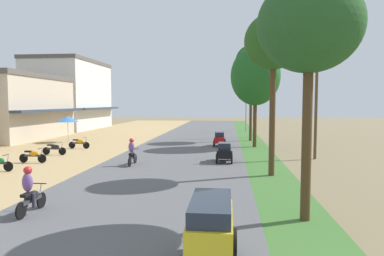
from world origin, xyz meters
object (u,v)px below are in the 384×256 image
Objects in this scene: car_hatchback_black at (224,151)px; vendor_umbrella at (68,119)px; median_tree_nearest at (309,27)px; streetlamp_mid at (246,101)px; car_hatchback_red at (220,139)px; parked_motorbike_fifth at (55,148)px; median_tree_fourth at (251,62)px; streetlamp_near at (250,100)px; utility_pole_near at (316,98)px; parked_motorbike_fourth at (33,155)px; median_tree_second at (273,43)px; median_tree_third at (255,76)px; parked_motorbike_sixth at (79,143)px; motorbike_ahead_second at (30,191)px; motorbike_ahead_third at (132,152)px; car_van_yellow at (211,230)px.

vendor_umbrella is at bearing 146.94° from car_hatchback_black.
median_tree_nearest reaches higher than streetlamp_mid.
streetlamp_mid is 3.49× the size of car_hatchback_red.
median_tree_fourth is at bearing 37.19° from parked_motorbike_fifth.
streetlamp_near is 0.89× the size of utility_pole_near.
streetlamp_mid is (14.70, 26.94, 3.59)m from parked_motorbike_fourth.
streetlamp_mid is at bearing 79.73° from car_hatchback_red.
median_tree_third is (0.00, 11.96, -0.78)m from median_tree_second.
median_tree_third reaches higher than utility_pole_near.
parked_motorbike_fourth is 0.71× the size of vendor_umbrella.
parked_motorbike_fourth is 18.36m from median_tree_third.
streetlamp_near is (15.01, 14.59, 3.67)m from parked_motorbike_fifth.
streetlamp_mid is at bearing 89.81° from median_tree_second.
parked_motorbike_sixth is 0.22× the size of utility_pole_near.
parked_motorbike_fourth is at bearing -134.84° from median_tree_fourth.
car_hatchback_black is (-2.51, 3.90, -6.18)m from median_tree_second.
parked_motorbike_sixth is at bearing 147.49° from median_tree_second.
motorbike_ahead_second is at bearing -119.72° from car_hatchback_black.
median_tree_third is at bearing 72.71° from car_hatchback_black.
streetlamp_mid is at bearing 40.86° from vendor_umbrella.
motorbike_ahead_third reaches higher than parked_motorbike_fifth.
parked_motorbike_sixth is 18.03m from median_tree_fourth.
parked_motorbike_fifth is at bearing 126.64° from car_van_yellow.
car_hatchback_black is (0.12, 14.72, -0.28)m from car_van_yellow.
median_tree_nearest is at bearing -80.27° from car_hatchback_red.
median_tree_third is at bearing 122.24° from utility_pole_near.
motorbike_ahead_second reaches higher than car_hatchback_red.
streetlamp_near reaches higher than vendor_umbrella.
streetlamp_near is at bearing 50.68° from parked_motorbike_fourth.
motorbike_ahead_third is (6.52, -0.23, 0.30)m from parked_motorbike_fourth.
car_hatchback_red is at bearing 39.95° from parked_motorbike_fourth.
car_hatchback_red is (-3.26, 19.02, -5.49)m from median_tree_nearest.
utility_pole_near reaches higher than parked_motorbike_fifth.
parked_motorbike_fourth is 0.21× the size of median_tree_third.
parked_motorbike_sixth is at bearing -55.17° from vendor_umbrella.
parked_motorbike_fifth is 1.00× the size of motorbike_ahead_third.
median_tree_second is (-0.24, 6.98, 0.68)m from median_tree_nearest.
median_tree_third is at bearing 90.70° from median_tree_nearest.
parked_motorbike_fifth is 12.54m from car_hatchback_black.
median_tree_third is 13.80m from motorbike_ahead_third.
motorbike_ahead_second is (-6.44, -11.29, 0.11)m from car_hatchback_black.
median_tree_nearest is 18.94m from median_tree_third.
car_hatchback_black is at bearing -160.14° from utility_pole_near.
parked_motorbike_fourth is at bearing -172.68° from car_hatchback_black.
motorbike_ahead_third is at bearing -161.12° from utility_pole_near.
parked_motorbike_fourth is 21.90m from median_tree_fourth.
median_tree_nearest is (14.83, -9.33, 5.69)m from parked_motorbike_fourth.
median_tree_fourth is at bearing 58.91° from car_hatchback_red.
car_hatchback_black is (-2.60, -16.39, -3.48)m from streetlamp_near.
median_tree_fourth reaches higher than streetlamp_mid.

